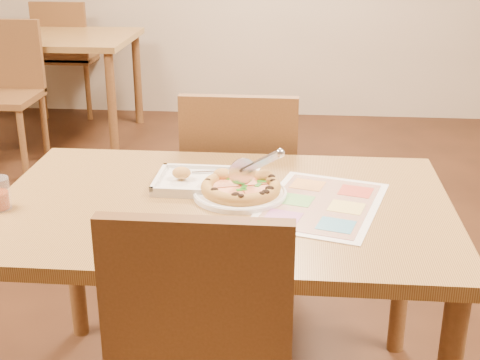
# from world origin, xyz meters

# --- Properties ---
(dining_table) EXTENTS (1.30, 0.85, 0.72)m
(dining_table) POSITION_xyz_m (0.00, 0.00, 0.63)
(dining_table) COLOR olive
(dining_table) RESTS_ON ground
(chair_far) EXTENTS (0.42, 0.42, 0.47)m
(chair_far) POSITION_xyz_m (-0.00, 0.60, 0.57)
(chair_far) COLOR brown
(chair_far) RESTS_ON ground
(bg_table) EXTENTS (1.30, 0.85, 0.72)m
(bg_table) POSITION_xyz_m (-1.60, 2.80, 0.63)
(bg_table) COLOR olive
(bg_table) RESTS_ON ground
(bg_chair_near) EXTENTS (0.42, 0.42, 0.47)m
(bg_chair_near) POSITION_xyz_m (-1.60, 2.20, 0.57)
(bg_chair_near) COLOR brown
(bg_chair_near) RESTS_ON ground
(bg_chair_far) EXTENTS (0.42, 0.42, 0.47)m
(bg_chair_far) POSITION_xyz_m (-1.60, 3.30, 0.57)
(bg_chair_far) COLOR brown
(bg_chair_far) RESTS_ON ground
(plate) EXTENTS (0.31, 0.31, 0.01)m
(plate) POSITION_xyz_m (0.05, 0.05, 0.73)
(plate) COLOR white
(plate) RESTS_ON dining_table
(pizza) EXTENTS (0.23, 0.23, 0.04)m
(pizza) POSITION_xyz_m (0.05, 0.05, 0.75)
(pizza) COLOR #BE9341
(pizza) RESTS_ON plate
(pizza_cutter) EXTENTS (0.15, 0.08, 0.09)m
(pizza_cutter) POSITION_xyz_m (0.09, 0.07, 0.81)
(pizza_cutter) COLOR silver
(pizza_cutter) RESTS_ON pizza
(appetizer_tray) EXTENTS (0.36, 0.21, 0.06)m
(appetizer_tray) POSITION_xyz_m (-0.05, 0.12, 0.73)
(appetizer_tray) COLOR silver
(appetizer_tray) RESTS_ON dining_table
(menu) EXTENTS (0.42, 0.51, 0.00)m
(menu) POSITION_xyz_m (0.28, 0.00, 0.72)
(menu) COLOR white
(menu) RESTS_ON dining_table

